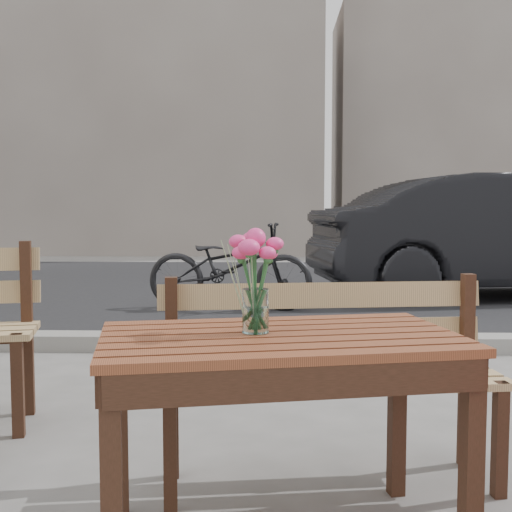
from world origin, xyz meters
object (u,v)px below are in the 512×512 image
(main_vase, at_px, (256,268))
(parked_car, at_px, (496,236))
(bicycle, at_px, (229,266))
(main_table, at_px, (280,369))

(main_vase, bearing_deg, parked_car, 64.86)
(parked_car, relative_size, bicycle, 2.52)
(main_table, relative_size, main_vase, 3.68)
(main_table, relative_size, bicycle, 0.69)
(bicycle, bearing_deg, main_table, -166.37)
(main_vase, relative_size, bicycle, 0.19)
(main_vase, bearing_deg, main_table, -9.29)
(parked_car, bearing_deg, bicycle, 101.16)
(parked_car, bearing_deg, main_vase, 146.52)
(main_vase, height_order, parked_car, parked_car)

